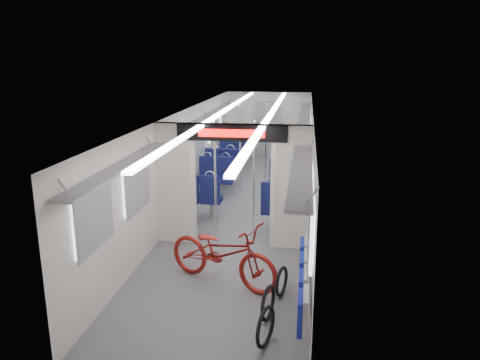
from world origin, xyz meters
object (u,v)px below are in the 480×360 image
at_px(bike_hoop_b, 268,305).
at_px(bike_hoop_c, 282,283).
at_px(flip_bench, 304,280).
at_px(seat_bay_near_left, 209,183).
at_px(stanchion_near_left, 215,180).
at_px(stanchion_far_right, 266,146).
at_px(bike_hoop_a, 265,329).
at_px(seat_bay_far_right, 292,160).
at_px(bicycle, 223,253).
at_px(stanchion_far_left, 240,149).
at_px(seat_bay_far_left, 229,157).
at_px(stanchion_near_right, 254,179).
at_px(seat_bay_near_right, 287,191).

relative_size(bike_hoop_b, bike_hoop_c, 1.09).
bearing_deg(flip_bench, seat_bay_near_left, 115.51).
height_order(bike_hoop_c, seat_bay_near_left, seat_bay_near_left).
xyz_separation_m(stanchion_near_left, stanchion_far_right, (0.66, 3.64, 0.00)).
bearing_deg(bike_hoop_a, seat_bay_far_right, 89.81).
height_order(bike_hoop_a, seat_bay_far_right, seat_bay_far_right).
height_order(bike_hoop_b, stanchion_far_right, stanchion_far_right).
height_order(bicycle, bike_hoop_a, bicycle).
distance_m(flip_bench, bike_hoop_a, 0.88).
relative_size(seat_bay_far_right, stanchion_far_left, 0.98).
distance_m(bike_hoop_a, seat_bay_far_left, 8.57).
distance_m(flip_bench, stanchion_far_left, 6.30).
xyz_separation_m(flip_bench, seat_bay_near_left, (-2.29, 4.80, -0.03)).
relative_size(bike_hoop_c, stanchion_near_right, 0.20).
xyz_separation_m(bicycle, bike_hoop_a, (0.81, -1.58, -0.27)).
xyz_separation_m(bike_hoop_a, seat_bay_far_left, (-1.84, 8.36, 0.33)).
height_order(bike_hoop_c, seat_bay_far_right, seat_bay_far_right).
height_order(seat_bay_far_right, stanchion_near_left, stanchion_near_left).
xyz_separation_m(stanchion_far_left, stanchion_far_right, (0.62, 0.51, 0.00)).
xyz_separation_m(flip_bench, bike_hoop_a, (-0.45, -0.68, -0.34)).
distance_m(seat_bay_near_right, seat_bay_far_left, 3.82).
height_order(stanchion_near_left, stanchion_far_right, same).
bearing_deg(stanchion_near_left, stanchion_far_left, 89.15).
bearing_deg(seat_bay_near_left, bike_hoop_b, -69.49).
distance_m(bike_hoop_a, seat_bay_near_right, 5.04).
height_order(bike_hoop_c, seat_bay_far_left, seat_bay_far_left).
relative_size(flip_bench, stanchion_near_right, 0.91).
xyz_separation_m(seat_bay_far_right, stanchion_far_right, (-0.68, -1.09, 0.58)).
bearing_deg(seat_bay_near_right, bike_hoop_b, -90.61).
height_order(seat_bay_far_left, stanchion_near_left, stanchion_near_left).
distance_m(bike_hoop_c, seat_bay_far_right, 7.02).
bearing_deg(bike_hoop_b, stanchion_far_left, 101.51).
xyz_separation_m(bicycle, seat_bay_far_right, (0.84, 6.74, 0.05)).
height_order(bike_hoop_b, stanchion_far_left, stanchion_far_left).
height_order(flip_bench, seat_bay_near_right, seat_bay_near_right).
xyz_separation_m(stanchion_near_right, stanchion_far_right, (-0.07, 3.46, 0.00)).
xyz_separation_m(seat_bay_near_right, stanchion_near_right, (-0.61, -1.27, 0.58)).
bearing_deg(bike_hoop_b, seat_bay_near_right, 89.39).
xyz_separation_m(seat_bay_far_left, stanchion_near_right, (1.26, -4.60, 0.58)).
distance_m(flip_bench, seat_bay_far_left, 8.02).
xyz_separation_m(stanchion_near_left, stanchion_far_left, (0.05, 3.13, 0.00)).
height_order(seat_bay_far_left, seat_bay_far_right, seat_bay_far_left).
height_order(bicycle, stanchion_near_right, stanchion_near_right).
height_order(seat_bay_near_right, stanchion_near_left, stanchion_near_left).
height_order(bike_hoop_b, seat_bay_far_left, seat_bay_far_left).
height_order(bike_hoop_a, seat_bay_near_left, seat_bay_near_left).
xyz_separation_m(bike_hoop_a, stanchion_near_left, (-1.31, 3.59, 0.91)).
relative_size(bike_hoop_a, stanchion_near_right, 0.23).
height_order(bicycle, stanchion_far_right, stanchion_far_right).
xyz_separation_m(flip_bench, seat_bay_far_left, (-2.29, 7.69, -0.01)).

